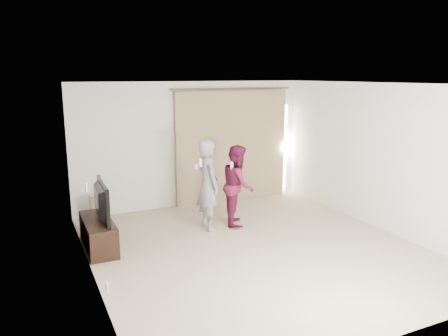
{
  "coord_description": "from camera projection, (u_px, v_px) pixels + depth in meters",
  "views": [
    {
      "loc": [
        -3.23,
        -5.74,
        2.73
      ],
      "look_at": [
        0.01,
        1.2,
        1.09
      ],
      "focal_mm": 35.0,
      "sensor_mm": 36.0,
      "label": 1
    }
  ],
  "objects": [
    {
      "name": "scratching_post",
      "position": [
        96.0,
        211.0,
        8.21
      ],
      "size": [
        0.4,
        0.4,
        0.53
      ],
      "color": "tan",
      "rests_on": "ground"
    },
    {
      "name": "tv_console",
      "position": [
        98.0,
        234.0,
        6.98
      ],
      "size": [
        0.43,
        1.23,
        0.47
      ],
      "primitive_type": "cube",
      "color": "black",
      "rests_on": "ground"
    },
    {
      "name": "curtain",
      "position": [
        233.0,
        146.0,
        9.5
      ],
      "size": [
        2.8,
        0.11,
        2.46
      ],
      "color": "tan",
      "rests_on": "ground"
    },
    {
      "name": "ceiling",
      "position": [
        258.0,
        84.0,
        6.45
      ],
      "size": [
        5.0,
        5.5,
        0.01
      ],
      "primitive_type": "cube",
      "color": "silver",
      "rests_on": "wall_back"
    },
    {
      "name": "floor",
      "position": [
        255.0,
        249.0,
        7.0
      ],
      "size": [
        5.5,
        5.5,
        0.0
      ],
      "primitive_type": "plane",
      "color": "tan",
      "rests_on": "ground"
    },
    {
      "name": "wall_left",
      "position": [
        89.0,
        187.0,
        5.69
      ],
      "size": [
        0.04,
        5.5,
        2.6
      ],
      "color": "silver",
      "rests_on": "ground"
    },
    {
      "name": "person_woman",
      "position": [
        238.0,
        185.0,
        8.03
      ],
      "size": [
        0.81,
        0.89,
        1.49
      ],
      "color": "maroon",
      "rests_on": "ground"
    },
    {
      "name": "person_man",
      "position": [
        208.0,
        185.0,
        7.76
      ],
      "size": [
        0.4,
        0.6,
        1.63
      ],
      "color": "gray",
      "rests_on": "ground"
    },
    {
      "name": "tv",
      "position": [
        96.0,
        201.0,
        6.86
      ],
      "size": [
        0.18,
        1.07,
        0.61
      ],
      "primitive_type": "imported",
      "rotation": [
        0.0,
        0.0,
        1.53
      ],
      "color": "black",
      "rests_on": "tv_console"
    },
    {
      "name": "wall_back",
      "position": [
        192.0,
        144.0,
        9.16
      ],
      "size": [
        5.0,
        0.04,
        2.6
      ],
      "primitive_type": "cube",
      "color": "silver",
      "rests_on": "ground"
    }
  ]
}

